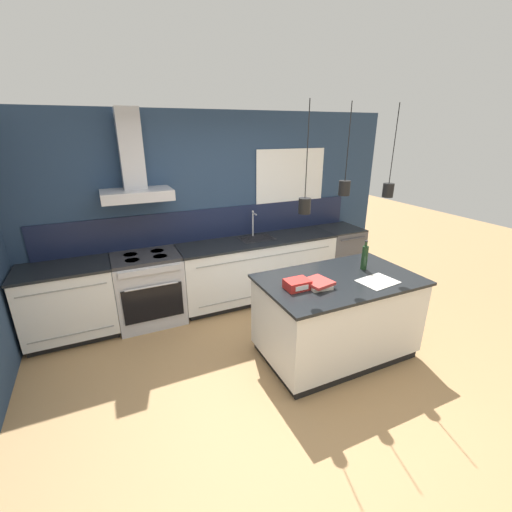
# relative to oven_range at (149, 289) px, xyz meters

# --- Properties ---
(ground_plane) EXTENTS (16.00, 16.00, 0.00)m
(ground_plane) POSITION_rel_oven_range_xyz_m (0.96, -1.69, -0.46)
(ground_plane) COLOR #A87F51
(ground_plane) RESTS_ON ground
(wall_back) EXTENTS (5.60, 2.01, 2.60)m
(wall_back) POSITION_rel_oven_range_xyz_m (0.90, 0.31, 0.90)
(wall_back) COLOR navy
(wall_back) RESTS_ON ground_plane
(counter_run_left) EXTENTS (1.01, 0.64, 0.91)m
(counter_run_left) POSITION_rel_oven_range_xyz_m (-0.91, 0.01, 0.01)
(counter_run_left) COLOR black
(counter_run_left) RESTS_ON ground_plane
(counter_run_sink) EXTENTS (2.27, 0.64, 1.29)m
(counter_run_sink) POSITION_rel_oven_range_xyz_m (1.54, 0.01, 0.01)
(counter_run_sink) COLOR black
(counter_run_sink) RESTS_ON ground_plane
(oven_range) EXTENTS (0.81, 0.66, 0.91)m
(oven_range) POSITION_rel_oven_range_xyz_m (0.00, 0.00, 0.00)
(oven_range) COLOR #B5B5BA
(oven_range) RESTS_ON ground_plane
(dishwasher) EXTENTS (0.59, 0.65, 0.91)m
(dishwasher) POSITION_rel_oven_range_xyz_m (2.96, 0.00, 0.00)
(dishwasher) COLOR #4C4C51
(dishwasher) RESTS_ON ground_plane
(kitchen_island) EXTENTS (1.65, 1.00, 0.91)m
(kitchen_island) POSITION_rel_oven_range_xyz_m (1.74, -1.57, 0.00)
(kitchen_island) COLOR black
(kitchen_island) RESTS_ON ground_plane
(bottle_on_island) EXTENTS (0.07, 0.07, 0.33)m
(bottle_on_island) POSITION_rel_oven_range_xyz_m (2.13, -1.47, 0.59)
(bottle_on_island) COLOR #193319
(bottle_on_island) RESTS_ON kitchen_island
(book_stack) EXTENTS (0.29, 0.29, 0.07)m
(book_stack) POSITION_rel_oven_range_xyz_m (1.42, -1.63, 0.49)
(book_stack) COLOR beige
(book_stack) RESTS_ON kitchen_island
(red_supply_box) EXTENTS (0.23, 0.18, 0.09)m
(red_supply_box) POSITION_rel_oven_range_xyz_m (1.21, -1.59, 0.50)
(red_supply_box) COLOR red
(red_supply_box) RESTS_ON kitchen_island
(paper_pile) EXTENTS (0.40, 0.33, 0.01)m
(paper_pile) POSITION_rel_oven_range_xyz_m (2.04, -1.79, 0.46)
(paper_pile) COLOR silver
(paper_pile) RESTS_ON kitchen_island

